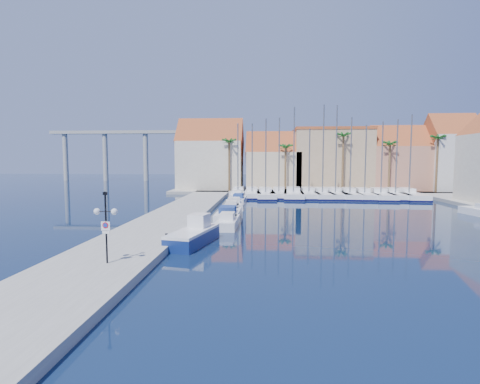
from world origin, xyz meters
name	(u,v)px	position (x,y,z in m)	size (l,w,h in m)	color
ground	(260,251)	(0.00, 0.00, 0.00)	(260.00, 260.00, 0.00)	black
quay_west	(175,216)	(-9.00, 13.50, 0.25)	(6.00, 77.00, 0.50)	gray
shore_north	(315,190)	(10.00, 48.00, 0.25)	(54.00, 16.00, 0.50)	gray
lamp_post	(106,216)	(-8.31, -5.17, 3.08)	(1.33, 0.39, 3.92)	black
bollard	(167,237)	(-6.60, 0.86, 0.73)	(0.18, 0.18, 0.46)	black
fishing_boat	(194,235)	(-4.84, 1.94, 0.69)	(3.20, 6.20, 2.07)	navy
motorboat_west_0	(228,222)	(-3.02, 8.80, 0.51)	(1.82, 5.36, 1.40)	white
motorboat_west_1	(228,214)	(-3.43, 13.50, 0.51)	(2.34, 7.07, 1.40)	white
motorboat_west_2	(232,208)	(-3.56, 18.75, 0.51)	(2.00, 5.41, 1.40)	white
motorboat_west_3	(234,204)	(-3.54, 22.10, 0.51)	(2.61, 6.55, 1.40)	white
motorboat_west_4	(239,199)	(-3.32, 27.73, 0.51)	(2.04, 5.87, 1.40)	white
motorboat_west_5	(238,195)	(-3.84, 33.68, 0.51)	(2.23, 5.98, 1.40)	white
sailboat_0	(238,193)	(-4.01, 36.46, 0.60)	(2.34, 8.71, 11.95)	white
sailboat_1	(252,194)	(-1.73, 36.11, 0.58)	(3.17, 9.78, 11.85)	white
sailboat_2	(265,194)	(0.46, 35.52, 0.57)	(3.47, 11.24, 12.55)	white
sailboat_3	(279,193)	(2.68, 36.62, 0.59)	(3.26, 10.04, 12.82)	white
sailboat_4	(293,194)	(4.97, 36.06, 0.58)	(3.64, 11.86, 14.38)	white
sailboat_5	(308,194)	(7.43, 36.20, 0.56)	(3.07, 10.87, 11.00)	white
sailboat_6	(322,194)	(9.50, 35.80, 0.60)	(2.96, 10.58, 14.66)	white
sailboat_7	(334,194)	(11.57, 36.20, 0.59)	(3.51, 11.23, 14.63)	white
sailboat_8	(349,195)	(13.79, 35.57, 0.58)	(3.29, 10.49, 12.67)	white
sailboat_9	(364,195)	(16.02, 35.47, 0.57)	(3.00, 10.52, 11.48)	white
sailboat_10	(380,195)	(18.53, 35.50, 0.56)	(3.71, 11.53, 11.98)	white
sailboat_11	(394,195)	(20.86, 35.73, 0.57)	(3.79, 11.07, 12.34)	white
sailboat_12	(407,195)	(22.86, 35.62, 0.57)	(3.63, 11.92, 13.04)	white
building_0	(211,158)	(-10.00, 47.00, 6.52)	(12.30, 9.00, 13.50)	beige
building_1	(273,164)	(2.00, 47.00, 5.30)	(10.30, 8.00, 11.00)	#CDB391
building_2	(331,159)	(13.00, 48.00, 6.26)	(14.20, 10.20, 11.50)	tan
building_3	(397,161)	(25.00, 47.00, 5.86)	(10.30, 8.00, 12.00)	tan
building_4	(450,155)	(34.00, 46.00, 6.97)	(8.30, 8.00, 14.00)	silver
palm_0	(229,143)	(-6.00, 42.00, 9.08)	(2.60, 2.60, 10.15)	brown
palm_1	(286,148)	(4.00, 42.00, 8.14)	(2.60, 2.60, 9.15)	brown
palm_2	(343,137)	(14.00, 42.00, 10.02)	(2.60, 2.60, 11.15)	brown
palm_3	(390,145)	(22.00, 42.00, 8.61)	(2.60, 2.60, 9.65)	brown
palm_4	(438,140)	(30.00, 42.00, 9.55)	(2.60, 2.60, 10.65)	brown
viaduct	(128,145)	(-39.07, 82.00, 10.25)	(48.00, 2.20, 14.45)	#9E9E99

